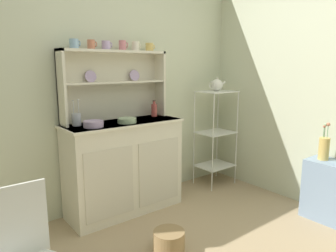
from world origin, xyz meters
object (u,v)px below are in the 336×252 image
Objects in this scene: bowl_mixing_large at (93,124)px; jam_bottle at (154,110)px; bakers_rack at (216,129)px; flower_vase at (324,148)px; side_shelf_blue at (333,192)px; porcelain_teapot at (217,85)px; floor_basket at (169,241)px; hutch_cabinet at (124,166)px; cup_sky_0 at (74,44)px; hutch_shelf_unit at (113,80)px; utensil_jar at (76,119)px.

bowl_mixing_large is 0.78m from jam_bottle.
bakers_rack is 3.21× the size of flower_vase.
jam_bottle is at bearing 11.84° from bowl_mixing_large.
side_shelf_blue is 3.30× the size of jam_bottle.
side_shelf_blue is at bearing -55.93° from jam_bottle.
flower_vase is (0.17, -1.21, -0.53)m from porcelain_teapot.
jam_bottle is 1.68m from flower_vase.
side_shelf_blue is 2.28× the size of floor_basket.
bakers_rack is at bearing -1.67° from hutch_cabinet.
floor_basket is at bearing -119.41° from jam_bottle.
hutch_cabinet is at bearing 84.10° from floor_basket.
floor_basket is 2.66× the size of cup_sky_0.
porcelain_teapot is 0.64× the size of flower_vase.
jam_bottle is at bearing -2.53° from cup_sky_0.
cup_sky_0 is 0.53× the size of bowl_mixing_large.
bakers_rack is 4.97× the size of porcelain_teapot.
side_shelf_blue is 1.63m from porcelain_teapot.
porcelain_teapot is at bearing 180.00° from bakers_rack.
bowl_mixing_large is (-0.34, -0.07, 0.47)m from hutch_cabinet.
bakers_rack is 4.60× the size of floor_basket.
porcelain_teapot reaches higher than flower_vase.
jam_bottle reaches higher than flower_vase.
hutch_cabinet is 1.07× the size of hutch_shelf_unit.
hutch_shelf_unit reaches higher than side_shelf_blue.
jam_bottle is (0.76, 0.16, 0.04)m from bowl_mixing_large.
side_shelf_blue is at bearing -36.58° from bowl_mixing_large.
flower_vase reaches higher than floor_basket.
utensil_jar is at bearing -179.44° from jam_bottle.
floor_basket is 1.16m from bowl_mixing_large.
flower_vase is at bearing -41.53° from hutch_cabinet.
cup_sky_0 is at bearing 142.72° from flower_vase.
bakers_rack is at bearing -9.20° from hutch_shelf_unit.
bakers_rack reaches higher than hutch_cabinet.
side_shelf_blue is (0.17, -1.33, -0.40)m from bakers_rack.
porcelain_teapot is at bearing 1.35° from bowl_mixing_large.
hutch_cabinet is 0.58m from bowl_mixing_large.
bowl_mixing_large is at bearing -74.32° from cup_sky_0.
cup_sky_0 reaches higher than hutch_cabinet.
hutch_shelf_unit is at bearing 170.80° from bakers_rack.
bowl_mixing_large is at bearing -178.65° from porcelain_teapot.
hutch_cabinet reaches higher than floor_basket.
porcelain_teapot is (0.81, -0.12, 0.23)m from jam_bottle.
floor_basket is at bearing -149.35° from porcelain_teapot.
hutch_shelf_unit is 4.35× the size of floor_basket.
hutch_shelf_unit is 0.51m from cup_sky_0.
hutch_cabinet is 0.91m from floor_basket.
side_shelf_blue is 2.47× the size of porcelain_teapot.
side_shelf_blue is at bearing -47.40° from hutch_shelf_unit.
flower_vase is (1.41, -1.41, -0.62)m from hutch_shelf_unit.
porcelain_teapot is at bearing -8.59° from jam_bottle.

